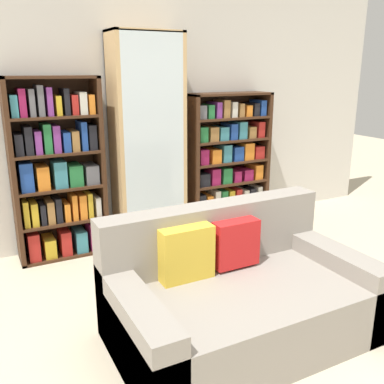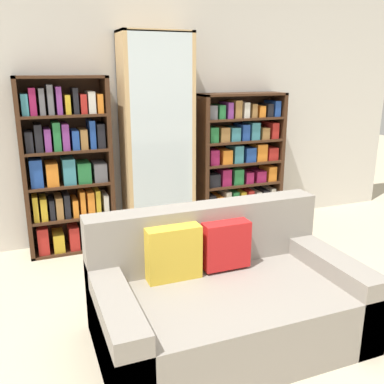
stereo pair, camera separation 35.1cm
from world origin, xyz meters
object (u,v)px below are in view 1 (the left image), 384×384
at_px(bookshelf_left, 58,173).
at_px(display_cabinet, 148,141).
at_px(wine_bottle, 221,242).
at_px(couch, 238,296).
at_px(bookshelf_right, 227,163).

distance_m(bookshelf_left, display_cabinet, 0.92).
distance_m(bookshelf_left, wine_bottle, 1.65).
bearing_deg(display_cabinet, couch, -93.69).
relative_size(display_cabinet, wine_bottle, 5.33).
distance_m(display_cabinet, bookshelf_right, 1.00).
xyz_separation_m(bookshelf_left, bookshelf_right, (1.84, 0.00, -0.09)).
distance_m(couch, display_cabinet, 2.01).
relative_size(bookshelf_left, bookshelf_right, 1.13).
bearing_deg(couch, display_cabinet, 86.31).
relative_size(couch, display_cabinet, 0.81).
xyz_separation_m(display_cabinet, bookshelf_right, (0.95, 0.02, -0.32)).
height_order(bookshelf_left, bookshelf_right, bookshelf_left).
bearing_deg(display_cabinet, bookshelf_left, 178.98).
bearing_deg(display_cabinet, bookshelf_right, 0.96).
relative_size(display_cabinet, bookshelf_right, 1.40).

